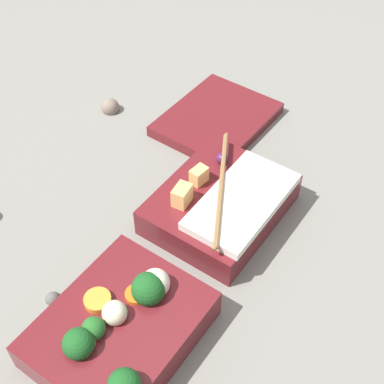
# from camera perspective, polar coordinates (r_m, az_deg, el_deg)

# --- Properties ---
(ground_plane) EXTENTS (3.00, 3.00, 0.00)m
(ground_plane) POSITION_cam_1_polar(r_m,az_deg,el_deg) (0.69, -2.80, -8.87)
(ground_plane) COLOR slate
(bento_tray_vegetable) EXTENTS (0.19, 0.15, 0.07)m
(bento_tray_vegetable) POSITION_cam_1_polar(r_m,az_deg,el_deg) (0.62, -7.61, -14.14)
(bento_tray_vegetable) COLOR maroon
(bento_tray_vegetable) RESTS_ON ground_plane
(bento_tray_rice) EXTENTS (0.19, 0.15, 0.07)m
(bento_tray_rice) POSITION_cam_1_polar(r_m,az_deg,el_deg) (0.73, 3.34, -1.27)
(bento_tray_rice) COLOR maroon
(bento_tray_rice) RESTS_ON ground_plane
(bento_lid) EXTENTS (0.19, 0.15, 0.02)m
(bento_lid) POSITION_cam_1_polar(r_m,az_deg,el_deg) (0.89, 2.67, 7.76)
(bento_lid) COLOR maroon
(bento_lid) RESTS_ON ground_plane
(pebble_1) EXTENTS (0.03, 0.03, 0.03)m
(pebble_1) POSITION_cam_1_polar(r_m,az_deg,el_deg) (0.92, -8.71, 8.95)
(pebble_1) COLOR #7A6B5B
(pebble_1) RESTS_ON ground_plane
(pebble_3) EXTENTS (0.02, 0.02, 0.02)m
(pebble_3) POSITION_cam_1_polar(r_m,az_deg,el_deg) (0.68, -14.69, -10.79)
(pebble_3) COLOR #595651
(pebble_3) RESTS_ON ground_plane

